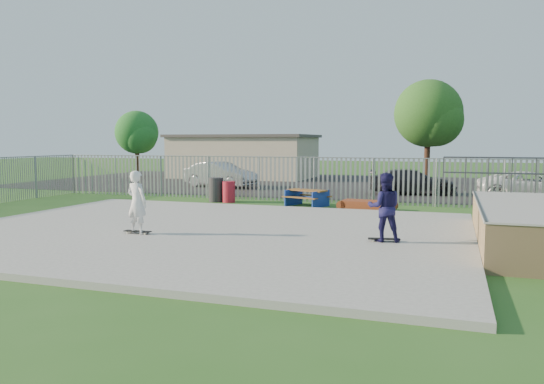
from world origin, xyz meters
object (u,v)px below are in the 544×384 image
(trash_bin_red, at_px, (229,192))
(car_white, at_px, (531,186))
(picnic_table, at_px, (307,198))
(trash_bin_grey, at_px, (216,190))
(car_silver, at_px, (220,174))
(skater_navy, at_px, (385,207))
(skater_white, at_px, (137,202))
(tree_left, at_px, (137,133))
(car_dark, at_px, (412,182))
(tree_mid, at_px, (428,114))
(funbox, at_px, (367,205))

(trash_bin_red, bearing_deg, car_white, 23.06)
(picnic_table, distance_m, trash_bin_grey, 4.30)
(trash_bin_red, bearing_deg, picnic_table, -2.91)
(car_silver, relative_size, skater_navy, 2.57)
(skater_white, bearing_deg, skater_navy, -161.40)
(car_silver, relative_size, tree_left, 0.90)
(car_dark, distance_m, tree_mid, 8.73)
(trash_bin_red, distance_m, trash_bin_grey, 0.64)
(skater_navy, relative_size, skater_white, 1.00)
(car_white, bearing_deg, skater_white, 136.09)
(car_silver, distance_m, car_white, 16.47)
(car_dark, bearing_deg, trash_bin_grey, 114.76)
(skater_white, bearing_deg, picnic_table, -96.29)
(picnic_table, relative_size, car_white, 0.43)
(trash_bin_red, distance_m, car_white, 13.96)
(car_silver, bearing_deg, trash_bin_red, -139.24)
(car_white, bearing_deg, tree_mid, 25.60)
(skater_navy, bearing_deg, tree_left, -56.85)
(funbox, xyz_separation_m, skater_navy, (1.54, -7.21, 0.84))
(trash_bin_grey, height_order, car_white, car_white)
(car_dark, relative_size, skater_white, 2.49)
(picnic_table, distance_m, car_white, 10.80)
(funbox, bearing_deg, car_silver, 148.22)
(trash_bin_red, height_order, tree_left, tree_left)
(funbox, distance_m, car_silver, 12.45)
(tree_left, relative_size, tree_mid, 0.76)
(car_white, height_order, skater_navy, skater_navy)
(car_silver, distance_m, tree_mid, 13.89)
(funbox, bearing_deg, skater_navy, -71.84)
(tree_mid, distance_m, skater_white, 24.19)
(funbox, height_order, car_silver, car_silver)
(tree_left, bearing_deg, picnic_table, -38.41)
(funbox, bearing_deg, tree_mid, 90.16)
(tree_left, xyz_separation_m, skater_navy, (21.16, -21.24, -2.35))
(trash_bin_red, distance_m, tree_left, 19.09)
(car_silver, distance_m, skater_navy, 18.70)
(picnic_table, bearing_deg, tree_left, 160.29)
(funbox, bearing_deg, car_dark, 86.17)
(trash_bin_grey, distance_m, car_silver, 7.48)
(picnic_table, relative_size, tree_mid, 0.30)
(funbox, xyz_separation_m, trash_bin_red, (-6.25, 0.72, 0.28))
(tree_left, height_order, skater_navy, tree_left)
(tree_left, relative_size, skater_white, 2.86)
(skater_white, bearing_deg, car_dark, -103.08)
(funbox, xyz_separation_m, car_white, (6.59, 6.19, 0.48))
(car_dark, height_order, tree_left, tree_left)
(car_silver, bearing_deg, skater_white, -149.94)
(picnic_table, distance_m, tree_left, 21.93)
(picnic_table, height_order, trash_bin_red, trash_bin_red)
(car_white, xyz_separation_m, skater_navy, (-5.05, -13.40, 0.36))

